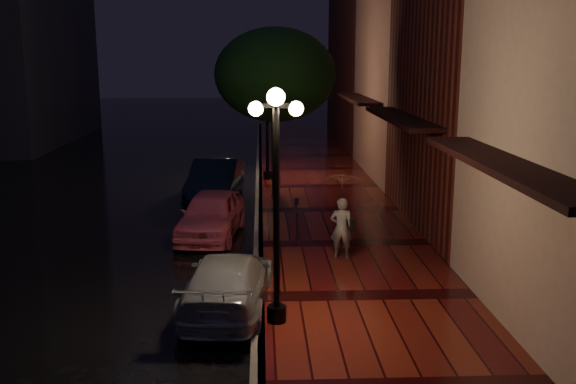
% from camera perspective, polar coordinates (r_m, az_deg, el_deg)
% --- Properties ---
extents(ground, '(120.00, 120.00, 0.00)m').
position_cam_1_polar(ground, '(16.95, -2.63, -5.12)').
color(ground, black).
rests_on(ground, ground).
extents(sidewalk, '(4.50, 60.00, 0.15)m').
position_cam_1_polar(sidewalk, '(17.06, 4.97, -4.77)').
color(sidewalk, '#400B0C').
rests_on(sidewalk, ground).
extents(curb, '(0.25, 60.00, 0.15)m').
position_cam_1_polar(curb, '(16.92, -2.64, -4.88)').
color(curb, '#595451').
rests_on(curb, ground).
extents(storefront_mid, '(5.00, 8.00, 11.00)m').
position_cam_1_polar(storefront_mid, '(19.46, 18.86, 12.91)').
color(storefront_mid, '#511914').
rests_on(storefront_mid, ground).
extents(storefront_far, '(5.00, 8.00, 9.00)m').
position_cam_1_polar(storefront_far, '(27.09, 12.56, 10.75)').
color(storefront_far, '#8C5951').
rests_on(storefront_far, ground).
extents(storefront_extra, '(5.00, 12.00, 10.00)m').
position_cam_1_polar(storefront_extra, '(36.84, 8.55, 11.97)').
color(storefront_extra, '#511914').
rests_on(storefront_extra, ground).
extents(streetlamp_near, '(0.96, 0.36, 4.31)m').
position_cam_1_polar(streetlamp_near, '(11.45, -1.05, -0.09)').
color(streetlamp_near, black).
rests_on(streetlamp_near, sidewalk).
extents(streetlamp_far, '(0.96, 0.36, 4.31)m').
position_cam_1_polar(streetlamp_far, '(25.30, -1.86, 6.63)').
color(streetlamp_far, black).
rests_on(streetlamp_far, sidewalk).
extents(street_tree, '(4.16, 4.16, 5.80)m').
position_cam_1_polar(street_tree, '(22.20, -1.12, 10.12)').
color(street_tree, black).
rests_on(street_tree, sidewalk).
extents(pink_car, '(2.00, 3.98, 1.30)m').
position_cam_1_polar(pink_car, '(18.05, -6.84, -1.97)').
color(pink_car, '#E45E7B').
rests_on(pink_car, ground).
extents(navy_car, '(1.90, 4.55, 1.46)m').
position_cam_1_polar(navy_car, '(22.36, -6.44, 0.99)').
color(navy_car, black).
rests_on(navy_car, ground).
extents(silver_car, '(1.96, 4.09, 1.15)m').
position_cam_1_polar(silver_car, '(12.96, -5.37, -8.00)').
color(silver_car, '#96979D').
rests_on(silver_car, ground).
extents(woman_with_umbrella, '(0.87, 0.89, 2.11)m').
position_cam_1_polar(woman_with_umbrella, '(15.45, 4.83, -0.93)').
color(woman_with_umbrella, silver).
rests_on(woman_with_umbrella, sidewalk).
extents(parking_meter, '(0.11, 0.09, 1.21)m').
position_cam_1_polar(parking_meter, '(16.84, 0.75, -2.09)').
color(parking_meter, black).
rests_on(parking_meter, sidewalk).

